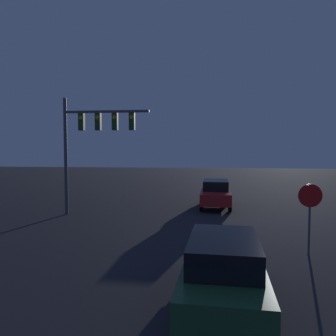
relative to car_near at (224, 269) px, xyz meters
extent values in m
cube|color=#1E4728|center=(0.00, 0.06, -0.14)|extent=(1.96, 4.46, 0.66)
cube|color=black|center=(-0.01, -0.16, 0.47)|extent=(1.58, 2.42, 0.56)
cylinder|color=black|center=(-0.70, 1.45, -0.47)|extent=(0.23, 0.75, 0.74)
cylinder|color=black|center=(0.87, 1.36, -0.47)|extent=(0.23, 0.75, 0.74)
cylinder|color=black|center=(-0.86, -1.25, -0.47)|extent=(0.23, 0.75, 0.74)
cylinder|color=black|center=(0.71, -1.34, -0.47)|extent=(0.23, 0.75, 0.74)
cube|color=#B21E1E|center=(0.27, 12.42, -0.14)|extent=(1.85, 4.42, 0.66)
cube|color=black|center=(0.27, 12.64, 0.47)|extent=(1.53, 2.39, 0.56)
cylinder|color=black|center=(1.01, 11.05, -0.47)|extent=(0.21, 0.75, 0.74)
cylinder|color=black|center=(-0.56, 11.10, -0.47)|extent=(0.21, 0.75, 0.74)
cylinder|color=black|center=(1.10, 13.75, -0.47)|extent=(0.21, 0.75, 0.74)
cylinder|color=black|center=(-0.47, 13.80, -0.47)|extent=(0.21, 0.75, 0.74)
cylinder|color=#4C4C51|center=(-7.68, 9.41, 2.22)|extent=(0.18, 0.18, 6.13)
cube|color=#4C4C51|center=(-5.45, 9.41, 4.55)|extent=(4.46, 0.12, 0.12)
cube|color=#1E471E|center=(-6.79, 9.41, 4.04)|extent=(0.28, 0.28, 0.90)
cylinder|color=orange|center=(-6.79, 9.26, 4.24)|extent=(0.20, 0.02, 0.20)
cube|color=#1E471E|center=(-5.90, 9.41, 4.04)|extent=(0.28, 0.28, 0.90)
cylinder|color=orange|center=(-5.90, 9.26, 4.24)|extent=(0.20, 0.02, 0.20)
cube|color=#1E471E|center=(-5.00, 9.41, 4.04)|extent=(0.28, 0.28, 0.90)
cylinder|color=orange|center=(-5.00, 9.26, 4.24)|extent=(0.20, 0.02, 0.20)
cube|color=#1E471E|center=(-4.11, 9.41, 4.04)|extent=(0.28, 0.28, 0.90)
cylinder|color=orange|center=(-4.11, 9.26, 4.24)|extent=(0.20, 0.02, 0.20)
cylinder|color=#4C4C51|center=(3.01, 3.92, 0.33)|extent=(0.07, 0.07, 2.34)
cylinder|color=red|center=(3.01, 3.90, 1.12)|extent=(0.76, 0.03, 0.76)
camera|label=1|loc=(-0.45, -7.13, 2.65)|focal=35.00mm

